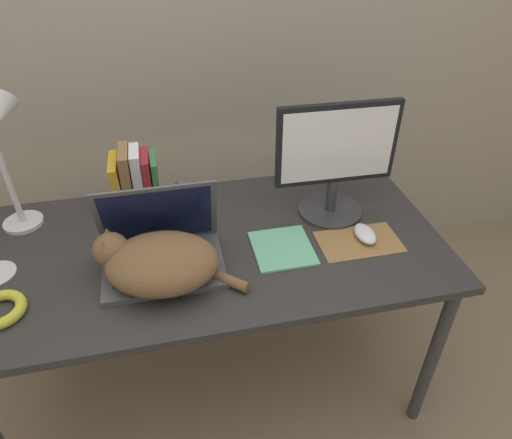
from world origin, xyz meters
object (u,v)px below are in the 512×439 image
laptop (162,251)px  cat (158,262)px  external_monitor (336,159)px  book_row (135,180)px  computer_mouse (365,234)px  desk_lamp (3,140)px  webcam (181,186)px  notepad (282,248)px

laptop → cat: size_ratio=0.84×
laptop → external_monitor: size_ratio=0.88×
book_row → cat: bearing=-82.1°
computer_mouse → desk_lamp: size_ratio=0.22×
book_row → webcam: (0.16, 0.01, -0.05)m
webcam → book_row: bearing=-175.9°
external_monitor → book_row: (-0.66, 0.19, -0.11)m
cat → external_monitor: (0.61, 0.23, 0.14)m
desk_lamp → notepad: (0.80, -0.29, -0.32)m
external_monitor → book_row: external_monitor is taller
external_monitor → computer_mouse: external_monitor is taller
cat → webcam: bearing=77.1°
book_row → desk_lamp: bearing=-168.8°
external_monitor → webcam: 0.57m
laptop → external_monitor: 0.63m
external_monitor → notepad: (-0.22, -0.17, -0.21)m
external_monitor → computer_mouse: (0.06, -0.17, -0.19)m
cat → book_row: (-0.06, 0.43, 0.03)m
cat → computer_mouse: bearing=5.2°
laptop → book_row: size_ratio=1.61×
external_monitor → notepad: bearing=-142.8°
external_monitor → laptop: bearing=-165.6°
computer_mouse → book_row: bearing=153.2°
computer_mouse → book_row: size_ratio=0.49×
external_monitor → desk_lamp: 1.03m
notepad → webcam: size_ratio=2.68×
laptop → notepad: laptop is taller
laptop → notepad: size_ratio=1.77×
notepad → webcam: bearing=127.5°
desk_lamp → webcam: bearing=9.0°
cat → desk_lamp: (-0.41, 0.36, 0.25)m
book_row → notepad: 0.58m
laptop → book_row: laptop is taller
laptop → webcam: bearing=76.1°
cat → book_row: bearing=97.9°
webcam → cat: bearing=-102.9°
laptop → cat: bearing=-98.5°
cat → notepad: (0.39, 0.07, -0.07)m
desk_lamp → notepad: desk_lamp is taller
laptop → notepad: (0.37, -0.01, -0.05)m
computer_mouse → book_row: book_row is taller
cat → notepad: bearing=9.6°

